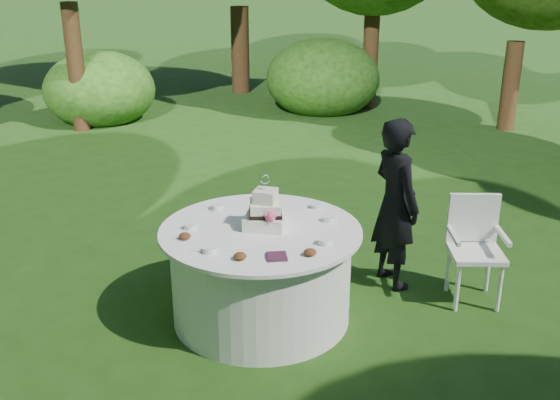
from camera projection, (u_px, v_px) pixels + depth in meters
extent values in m
plane|color=#1C3D10|center=(262.00, 316.00, 5.28)|extent=(80.00, 80.00, 0.00)
cube|color=#421C32|center=(277.00, 256.00, 4.53)|extent=(0.14, 0.14, 0.02)
ellipsoid|color=white|center=(222.00, 249.00, 4.66)|extent=(0.48, 0.07, 0.01)
imported|color=black|center=(395.00, 204.00, 5.57)|extent=(0.52, 0.63, 1.50)
cylinder|color=white|center=(261.00, 275.00, 5.15)|extent=(1.40, 1.40, 0.74)
cylinder|color=white|center=(261.00, 231.00, 5.02)|extent=(1.56, 1.56, 0.03)
cube|color=white|center=(266.00, 220.00, 5.04)|extent=(0.38, 0.38, 0.10)
cube|color=white|center=(265.00, 208.00, 5.00)|extent=(0.25, 0.25, 0.10)
cube|color=white|center=(265.00, 196.00, 4.97)|extent=(0.21, 0.21, 0.10)
cube|color=black|center=(265.00, 213.00, 5.01)|extent=(0.26, 0.26, 0.03)
sphere|color=#DE416D|center=(270.00, 217.00, 4.88)|extent=(0.08, 0.08, 0.08)
cylinder|color=silver|center=(265.00, 187.00, 4.94)|extent=(0.01, 0.01, 0.05)
torus|color=white|center=(265.00, 179.00, 4.92)|extent=(0.08, 0.02, 0.08)
cube|color=white|center=(476.00, 253.00, 5.37)|extent=(0.47, 0.47, 0.04)
cube|color=white|center=(473.00, 217.00, 5.46)|extent=(0.42, 0.09, 0.42)
cylinder|color=white|center=(457.00, 288.00, 5.30)|extent=(0.04, 0.04, 0.42)
cylinder|color=white|center=(500.00, 288.00, 5.29)|extent=(0.04, 0.04, 0.42)
cylinder|color=silver|center=(448.00, 269.00, 5.61)|extent=(0.04, 0.04, 0.42)
cylinder|color=silver|center=(488.00, 269.00, 5.61)|extent=(0.04, 0.04, 0.42)
cube|color=white|center=(453.00, 235.00, 5.32)|extent=(0.08, 0.38, 0.04)
cube|color=white|center=(503.00, 236.00, 5.31)|extent=(0.08, 0.38, 0.04)
cylinder|color=white|center=(317.00, 206.00, 5.42)|extent=(0.10, 0.10, 0.04)
cylinder|color=white|center=(329.00, 219.00, 5.14)|extent=(0.10, 0.10, 0.04)
cylinder|color=white|center=(217.00, 207.00, 5.39)|extent=(0.10, 0.10, 0.04)
cylinder|color=white|center=(191.00, 226.00, 5.01)|extent=(0.10, 0.10, 0.04)
cylinder|color=white|center=(324.00, 242.00, 4.74)|extent=(0.10, 0.10, 0.04)
cylinder|color=white|center=(210.00, 250.00, 4.61)|extent=(0.10, 0.10, 0.04)
ellipsoid|color=#562D16|center=(240.00, 256.00, 4.50)|extent=(0.09, 0.09, 0.05)
ellipsoid|color=#562D16|center=(310.00, 252.00, 4.56)|extent=(0.09, 0.09, 0.05)
ellipsoid|color=#562D16|center=(185.00, 236.00, 4.82)|extent=(0.09, 0.09, 0.05)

